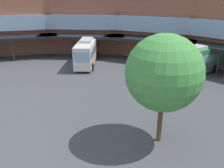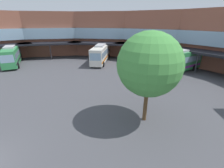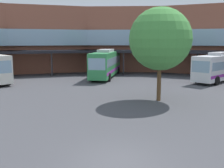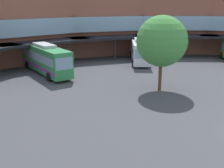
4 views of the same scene
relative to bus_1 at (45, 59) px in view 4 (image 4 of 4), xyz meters
name	(u,v)px [view 4 (image 4 of 4)]	position (x,y,z in m)	size (l,w,h in m)	color
station_building	(25,42)	(-7.36, -4.20, 3.37)	(80.16, 43.29, 10.75)	#93543F
bus_1	(45,59)	(0.00, 0.00, 0.00)	(7.74, 11.97, 4.01)	#338C4C
bus_3	(140,50)	(13.17, -8.21, -0.12)	(10.90, 7.23, 3.76)	white
plaza_tree	(162,41)	(0.05, -16.22, 3.35)	(5.39, 5.39, 8.08)	brown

